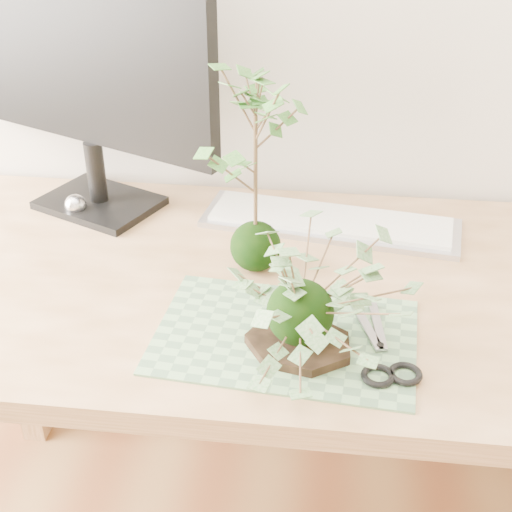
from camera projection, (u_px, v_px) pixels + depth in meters
The scene contains 9 objects.
desk at pixel (316, 323), 1.28m from camera, with size 1.60×0.70×0.74m.
cutting_mat at pixel (285, 336), 1.10m from camera, with size 0.40×0.26×0.00m, color #4E7450.
stone_dish at pixel (299, 343), 1.07m from camera, with size 0.17×0.17×0.01m, color black.
ivy_kokedama at pixel (301, 286), 1.01m from camera, with size 0.34×0.34×0.20m.
maple_kokedama at pixel (255, 129), 1.13m from camera, with size 0.21×0.21×0.37m.
keyboard at pixel (330, 222), 1.40m from camera, with size 0.52×0.22×0.02m.
monitor at pixel (84, 65), 1.33m from camera, with size 0.54×0.27×0.51m.
foil_ball at pixel (75, 205), 1.43m from camera, with size 0.04×0.04×0.04m, color white.
scissors at pixel (383, 363), 1.03m from camera, with size 0.10×0.21×0.01m.
Camera 1 is at (0.11, 0.20, 1.42)m, focal length 50.00 mm.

